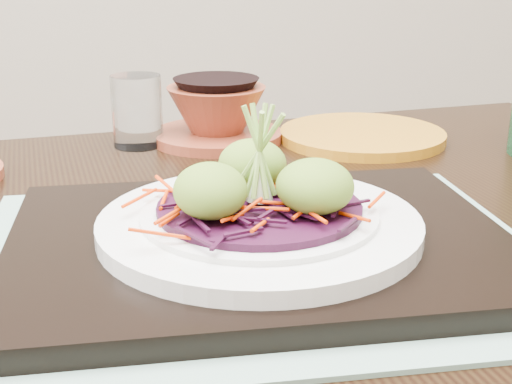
{
  "coord_description": "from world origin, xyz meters",
  "views": [
    {
      "loc": [
        0.01,
        -0.57,
        0.95
      ],
      "look_at": [
        0.08,
        -0.04,
        0.76
      ],
      "focal_mm": 50.0,
      "sensor_mm": 36.0,
      "label": 1
    }
  ],
  "objects": [
    {
      "name": "yellow_plate",
      "position": [
        0.26,
        0.28,
        0.72
      ],
      "size": [
        0.23,
        0.23,
        0.01
      ],
      "primitive_type": "cylinder",
      "rotation": [
        0.0,
        0.0,
        0.1
      ],
      "color": "#AA6812",
      "rests_on": "dining_table"
    },
    {
      "name": "white_plate",
      "position": [
        0.08,
        -0.06,
        0.75
      ],
      "size": [
        0.25,
        0.25,
        0.02
      ],
      "color": "silver",
      "rests_on": "serving_tray"
    },
    {
      "name": "cabbage_bed",
      "position": [
        0.08,
        -0.06,
        0.76
      ],
      "size": [
        0.16,
        0.16,
        0.01
      ],
      "primitive_type": "cylinder",
      "color": "#320A26",
      "rests_on": "white_plate"
    },
    {
      "name": "scallion_garnish",
      "position": [
        0.08,
        -0.06,
        0.8
      ],
      "size": [
        0.06,
        0.06,
        0.09
      ],
      "primitive_type": null,
      "color": "#82AF46",
      "rests_on": "cabbage_bed"
    },
    {
      "name": "dining_table",
      "position": [
        0.05,
        -0.0,
        0.62
      ],
      "size": [
        1.26,
        0.95,
        0.72
      ],
      "rotation": [
        0.0,
        0.0,
        0.17
      ],
      "color": "black",
      "rests_on": "ground"
    },
    {
      "name": "carrot_julienne",
      "position": [
        0.08,
        -0.06,
        0.77
      ],
      "size": [
        0.19,
        0.19,
        0.01
      ],
      "primitive_type": null,
      "color": "red",
      "rests_on": "cabbage_bed"
    },
    {
      "name": "placemat",
      "position": [
        0.08,
        -0.06,
        0.72
      ],
      "size": [
        0.46,
        0.36,
        0.0
      ],
      "primitive_type": "cube",
      "rotation": [
        0.0,
        0.0,
        0.03
      ],
      "color": "gray",
      "rests_on": "dining_table"
    },
    {
      "name": "serving_tray",
      "position": [
        0.08,
        -0.06,
        0.73
      ],
      "size": [
        0.4,
        0.3,
        0.02
      ],
      "primitive_type": "cube",
      "rotation": [
        0.0,
        0.0,
        0.03
      ],
      "color": "black",
      "rests_on": "placemat"
    },
    {
      "name": "terracotta_bowl_set",
      "position": [
        0.08,
        0.3,
        0.75
      ],
      "size": [
        0.19,
        0.19,
        0.07
      ],
      "rotation": [
        0.0,
        0.0,
        -0.17
      ],
      "color": "maroon",
      "rests_on": "dining_table"
    },
    {
      "name": "guacamole_scoops",
      "position": [
        0.08,
        -0.06,
        0.78
      ],
      "size": [
        0.14,
        0.12,
        0.04
      ],
      "color": "olive",
      "rests_on": "cabbage_bed"
    },
    {
      "name": "water_glass",
      "position": [
        -0.02,
        0.29,
        0.76
      ],
      "size": [
        0.07,
        0.07,
        0.09
      ],
      "primitive_type": "cylinder",
      "rotation": [
        0.0,
        0.0,
        -0.15
      ],
      "color": "white",
      "rests_on": "dining_table"
    }
  ]
}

